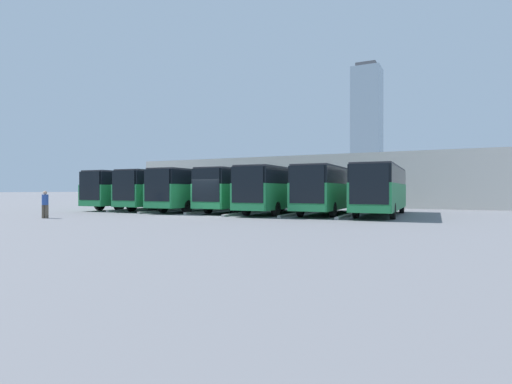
{
  "coord_description": "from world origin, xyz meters",
  "views": [
    {
      "loc": [
        -15.4,
        22.49,
        1.76
      ],
      "look_at": [
        -1.53,
        -5.61,
        1.6
      ],
      "focal_mm": 28.0,
      "sensor_mm": 36.0,
      "label": 1
    }
  ],
  "objects_px": {
    "bus_2": "(279,188)",
    "bus_6": "(137,189)",
    "bus_0": "(381,188)",
    "bus_5": "(168,189)",
    "bus_4": "(199,189)",
    "bus_3": "(242,189)",
    "bus_1": "(329,188)",
    "pedestrian": "(45,204)"
  },
  "relations": [
    {
      "from": "bus_2",
      "to": "bus_6",
      "type": "relative_size",
      "value": 1.0
    },
    {
      "from": "bus_0",
      "to": "bus_5",
      "type": "xyz_separation_m",
      "value": [
        18.29,
        0.14,
        0.0
      ]
    },
    {
      "from": "bus_0",
      "to": "bus_4",
      "type": "height_order",
      "value": "same"
    },
    {
      "from": "bus_4",
      "to": "bus_3",
      "type": "bearing_deg",
      "value": -170.88
    },
    {
      "from": "bus_2",
      "to": "bus_6",
      "type": "xyz_separation_m",
      "value": [
        14.63,
        -0.61,
        0.0
      ]
    },
    {
      "from": "bus_0",
      "to": "bus_1",
      "type": "relative_size",
      "value": 1.0
    },
    {
      "from": "bus_1",
      "to": "bus_4",
      "type": "xyz_separation_m",
      "value": [
        10.97,
        0.6,
        0.0
      ]
    },
    {
      "from": "bus_6",
      "to": "bus_1",
      "type": "bearing_deg",
      "value": 178.36
    },
    {
      "from": "bus_5",
      "to": "bus_0",
      "type": "bearing_deg",
      "value": 178.49
    },
    {
      "from": "bus_4",
      "to": "pedestrian",
      "type": "xyz_separation_m",
      "value": [
        3.72,
        11.43,
        -0.96
      ]
    },
    {
      "from": "bus_4",
      "to": "bus_6",
      "type": "relative_size",
      "value": 1.0
    },
    {
      "from": "bus_4",
      "to": "pedestrian",
      "type": "relative_size",
      "value": 6.65
    },
    {
      "from": "bus_5",
      "to": "bus_4",
      "type": "bearing_deg",
      "value": 170.44
    },
    {
      "from": "bus_2",
      "to": "bus_5",
      "type": "relative_size",
      "value": 1.0
    },
    {
      "from": "bus_4",
      "to": "bus_5",
      "type": "xyz_separation_m",
      "value": [
        3.66,
        -0.49,
        0.0
      ]
    },
    {
      "from": "bus_3",
      "to": "bus_6",
      "type": "relative_size",
      "value": 1.0
    },
    {
      "from": "bus_6",
      "to": "pedestrian",
      "type": "distance_m",
      "value": 12.49
    },
    {
      "from": "bus_1",
      "to": "bus_6",
      "type": "bearing_deg",
      "value": -1.64
    },
    {
      "from": "bus_5",
      "to": "bus_6",
      "type": "height_order",
      "value": "same"
    },
    {
      "from": "bus_3",
      "to": "bus_5",
      "type": "height_order",
      "value": "same"
    },
    {
      "from": "bus_2",
      "to": "bus_0",
      "type": "bearing_deg",
      "value": -176.19
    },
    {
      "from": "bus_0",
      "to": "pedestrian",
      "type": "height_order",
      "value": "bus_0"
    },
    {
      "from": "bus_5",
      "to": "pedestrian",
      "type": "bearing_deg",
      "value": 87.74
    },
    {
      "from": "bus_4",
      "to": "bus_2",
      "type": "bearing_deg",
      "value": 177.18
    },
    {
      "from": "bus_3",
      "to": "bus_4",
      "type": "distance_m",
      "value": 3.73
    },
    {
      "from": "bus_0",
      "to": "bus_5",
      "type": "bearing_deg",
      "value": -1.51
    },
    {
      "from": "bus_2",
      "to": "bus_5",
      "type": "xyz_separation_m",
      "value": [
        10.97,
        -0.6,
        0.0
      ]
    },
    {
      "from": "bus_2",
      "to": "bus_4",
      "type": "height_order",
      "value": "same"
    },
    {
      "from": "bus_3",
      "to": "bus_2",
      "type": "bearing_deg",
      "value": 165.31
    },
    {
      "from": "bus_3",
      "to": "bus_6",
      "type": "height_order",
      "value": "same"
    },
    {
      "from": "bus_2",
      "to": "bus_4",
      "type": "distance_m",
      "value": 7.32
    },
    {
      "from": "bus_0",
      "to": "bus_3",
      "type": "height_order",
      "value": "same"
    },
    {
      "from": "bus_0",
      "to": "bus_6",
      "type": "relative_size",
      "value": 1.0
    },
    {
      "from": "bus_1",
      "to": "pedestrian",
      "type": "bearing_deg",
      "value": 37.34
    },
    {
      "from": "bus_6",
      "to": "bus_2",
      "type": "bearing_deg",
      "value": 175.66
    },
    {
      "from": "bus_4",
      "to": "bus_5",
      "type": "bearing_deg",
      "value": -9.56
    },
    {
      "from": "bus_4",
      "to": "bus_6",
      "type": "bearing_deg",
      "value": -5.87
    },
    {
      "from": "bus_6",
      "to": "bus_4",
      "type": "bearing_deg",
      "value": 174.13
    },
    {
      "from": "bus_1",
      "to": "bus_5",
      "type": "relative_size",
      "value": 1.0
    },
    {
      "from": "bus_1",
      "to": "bus_0",
      "type": "bearing_deg",
      "value": 178.47
    },
    {
      "from": "bus_2",
      "to": "bus_5",
      "type": "bearing_deg",
      "value": -5.08
    },
    {
      "from": "bus_6",
      "to": "bus_0",
      "type": "bearing_deg",
      "value": 178.38
    }
  ]
}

